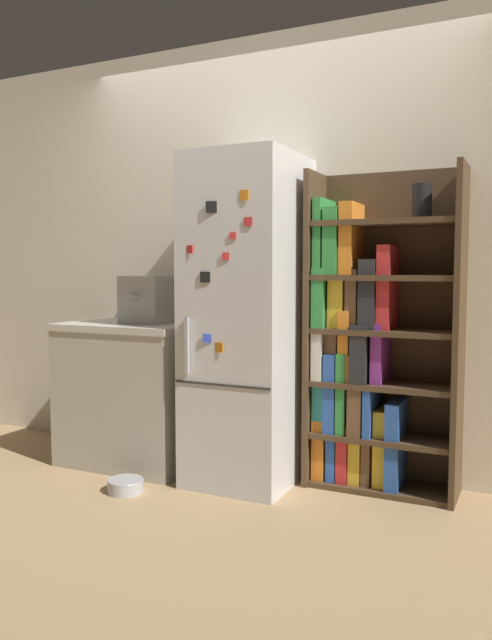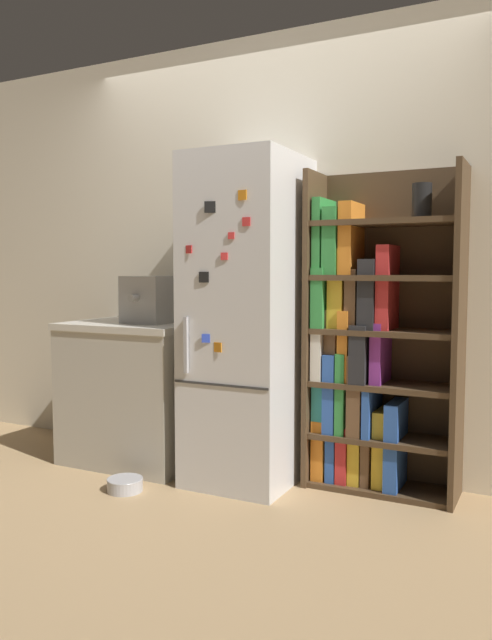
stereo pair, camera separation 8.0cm
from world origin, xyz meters
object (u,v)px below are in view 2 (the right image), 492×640
Objects in this scene: refrigerator at (248,320)px; bookshelf at (367,349)px; espresso_machine at (152,299)px; pet_bowl at (125,484)px.

bookshelf is at bearing 15.84° from refrigerator.
espresso_machine is at bearing 177.71° from refrigerator.
bookshelf is 4.58× the size of espresso_machine.
refrigerator is 0.68m from bookshelf.
refrigerator is 9.34× the size of pet_bowl.
espresso_machine reaches higher than pet_bowl.
refrigerator reaches higher than pet_bowl.
bookshelf is at bearing 6.72° from espresso_machine.
pet_bowl is (-0.51, -0.48, -0.87)m from refrigerator.
espresso_machine is 1.11m from pet_bowl.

